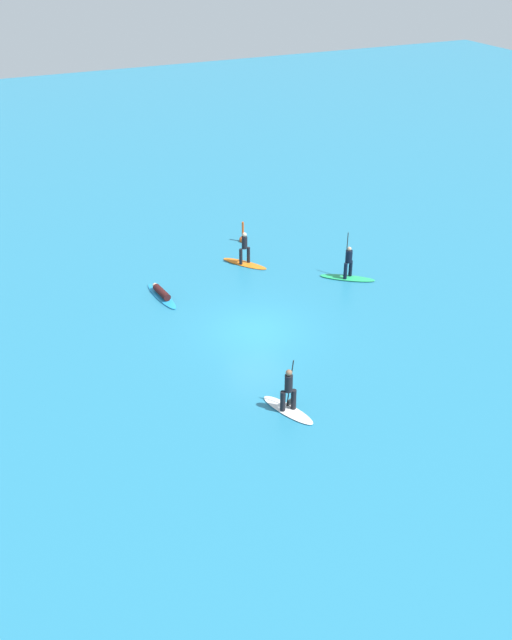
{
  "coord_description": "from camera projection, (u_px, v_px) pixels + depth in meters",
  "views": [
    {
      "loc": [
        -11.48,
        -24.98,
        16.37
      ],
      "look_at": [
        0.0,
        0.0,
        0.5
      ],
      "focal_mm": 40.43,
      "sensor_mm": 36.0,
      "label": 1
    }
  ],
  "objects": [
    {
      "name": "surfer_on_white_board",
      "position": [
        288.0,
        400.0,
        26.61
      ],
      "size": [
        1.44,
        2.5,
        2.01
      ],
      "rotation": [
        0.0,
        0.0,
        1.93
      ],
      "color": "white",
      "rests_on": "ground_plane"
    },
    {
      "name": "surfer_on_orange_board",
      "position": [
        245.0,
        255.0,
        37.57
      ],
      "size": [
        2.01,
        2.5,
        1.8
      ],
      "rotation": [
        0.0,
        0.0,
        2.18
      ],
      "color": "orange",
      "rests_on": "ground_plane"
    },
    {
      "name": "ground_plane",
      "position": [
        256.0,
        330.0,
        31.99
      ],
      "size": [
        120.0,
        120.0,
        0.0
      ],
      "primitive_type": "plane",
      "color": "teal",
      "rests_on": "ground"
    },
    {
      "name": "surfer_on_green_board",
      "position": [
        348.0,
        270.0,
        36.14
      ],
      "size": [
        2.6,
        2.19,
        2.32
      ],
      "rotation": [
        0.0,
        0.0,
        2.49
      ],
      "color": "#23B266",
      "rests_on": "ground_plane"
    },
    {
      "name": "surfer_on_blue_board",
      "position": [
        161.0,
        294.0,
        34.6
      ],
      "size": [
        0.91,
        3.04,
        0.45
      ],
      "rotation": [
        0.0,
        0.0,
        1.68
      ],
      "color": "#1E8CD1",
      "rests_on": "ground_plane"
    },
    {
      "name": "marker_buoy",
      "position": [
        243.0,
        238.0,
        40.29
      ],
      "size": [
        0.42,
        0.42,
        1.27
      ],
      "color": "#E55119",
      "rests_on": "ground_plane"
    }
  ]
}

